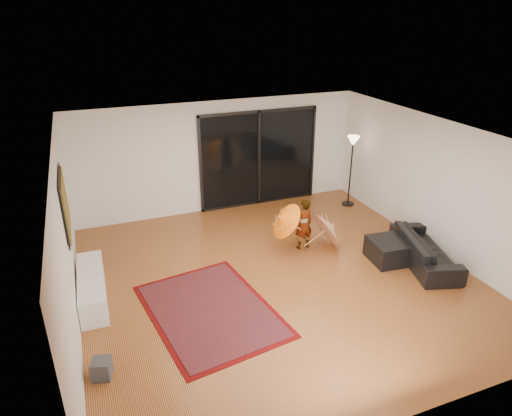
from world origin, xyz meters
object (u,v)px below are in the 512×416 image
media_console (92,287)px  ottoman (390,250)px  child (304,224)px  sofa (425,249)px

media_console → ottoman: bearing=-6.3°
child → sofa: bearing=141.5°
ottoman → child: 1.79m
media_console → sofa: sofa is taller
sofa → ottoman: size_ratio=2.55×
media_console → ottoman: (5.61, -0.77, -0.02)m
media_console → child: (4.22, 0.32, 0.31)m
sofa → ottoman: (-0.59, 0.32, -0.07)m
sofa → ottoman: sofa is taller
media_console → sofa: bearing=-8.5°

